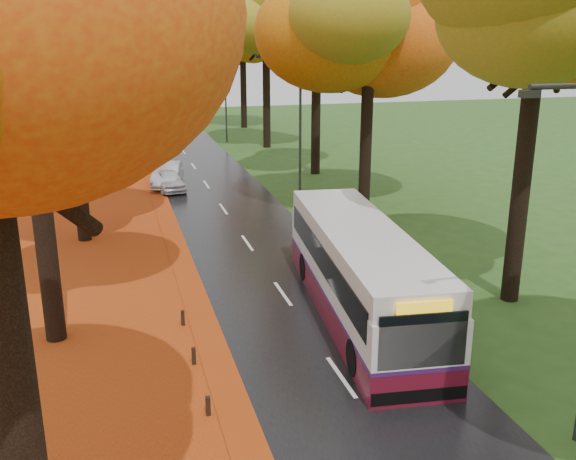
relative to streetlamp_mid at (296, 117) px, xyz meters
name	(u,v)px	position (x,y,z in m)	size (l,w,h in m)	color
road	(243,237)	(-3.95, -5.00, -4.69)	(6.50, 90.00, 0.04)	black
centre_line	(243,236)	(-3.95, -5.00, -4.67)	(0.12, 90.00, 0.01)	silver
leaf_verge	(32,254)	(-12.95, -5.00, -4.70)	(12.00, 90.00, 0.02)	maroon
leaf_drift	(175,242)	(-7.00, -5.00, -4.67)	(0.90, 90.00, 0.01)	#BB4D13
trees_left	(57,17)	(-11.13, -2.94, 4.82)	(9.20, 74.00, 13.88)	black
trees_right	(381,15)	(3.24, -3.09, 4.98)	(9.30, 74.20, 13.96)	black
streetlamp_mid	(296,117)	(0.00, 0.00, 0.00)	(2.45, 0.18, 8.00)	#333538
streetlamp_far	(222,86)	(0.00, 22.00, 0.00)	(2.45, 0.18, 8.00)	#333538
bus	(360,270)	(-2.00, -14.36, -3.14)	(3.72, 11.32, 2.92)	#5C0E1F
car_white	(168,180)	(-6.30, 5.09, -4.06)	(1.46, 3.63, 1.24)	silver
car_silver	(167,174)	(-6.24, 6.24, -3.96)	(1.50, 4.30, 1.42)	#AFB2B8
car_dark	(154,148)	(-6.30, 16.62, -4.07)	(1.69, 4.15, 1.20)	black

